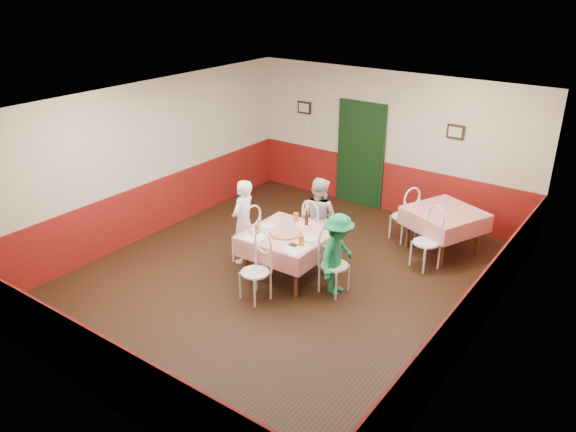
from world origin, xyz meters
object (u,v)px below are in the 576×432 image
Objects in this scene: pizza at (285,233)px; diner_far at (318,217)px; main_table at (288,255)px; diner_left at (243,222)px; second_table at (443,231)px; diner_right at (338,255)px; chair_left at (246,237)px; beer_bottle at (307,219)px; chair_right at (334,265)px; wallet at (293,245)px; chair_near at (255,272)px; glass_b at (301,241)px; chair_second_b at (426,243)px; chair_second_a at (404,217)px; glass_a at (257,229)px; chair_far at (317,232)px; glass_c at (296,217)px.

pizza is 0.96m from diner_far.
diner_left is at bearing -178.94° from main_table.
diner_right is (-0.76, -2.28, 0.27)m from second_table.
chair_left is 1.10m from beer_bottle.
second_table is at bearing 50.26° from beer_bottle.
diner_far reaches higher than second_table.
beer_bottle is at bearing -129.74° from second_table.
chair_right is 0.70m from wallet.
main_table is at bearing 100.42° from chair_near.
glass_b is 0.11× the size of diner_left.
diner_right is (0.58, 0.32, -0.12)m from wallet.
diner_right reaches higher than glass_b.
chair_second_b is at bearing 52.90° from wallet.
second_table is 2.42m from diner_right.
chair_second_a is 2.91m from glass_a.
chair_second_a is 2.12m from beer_bottle.
diner_right is at bearing 12.93° from glass_a.
chair_left is 1.00× the size of chair_second_a.
chair_left and chair_right have the same top height.
diner_right reaches higher than wallet.
diner_far reaches higher than chair_far.
diner_far is at bearing -140.27° from second_table.
glass_b is at bearing -101.66° from chair_second_b.
wallet is (0.24, -0.70, -0.10)m from beer_bottle.
chair_left is 6.23× the size of glass_a.
wallet reaches higher than second_table.
glass_c is 0.88m from diner_left.
diner_far reaches higher than main_table.
glass_a is at bearing 134.85° from chair_near.
chair_far is 0.96m from pizza.
chair_far is (-0.87, 0.83, 0.00)m from chair_right.
diner_left is (-0.51, 0.26, -0.11)m from glass_a.
diner_right is at bearing 27.71° from wallet.
chair_second_b is at bearing -22.29° from chair_right.
second_table is at bearing 113.49° from chair_second_b.
glass_a is at bearing -109.47° from glass_c.
beer_bottle is (0.93, 0.41, 0.42)m from chair_left.
glass_c is at bearing 80.90° from chair_far.
glass_c is 0.52m from diner_far.
chair_near is at bearing -82.82° from glass_c.
diner_far is (-0.02, 0.90, 0.33)m from main_table.
chair_left is 1.20m from chair_near.
second_table is 0.87× the size of diner_right.
glass_b is (-0.44, -0.25, 0.39)m from chair_right.
diner_left is at bearing 45.80° from diner_far.
diner_right reaches higher than chair_near.
chair_second_b is (2.51, 1.56, 0.00)m from chair_left.
chair_left is at bearing 165.06° from wallet.
beer_bottle is at bearing 120.05° from chair_left.
chair_near is (0.03, -1.70, 0.00)m from chair_far.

